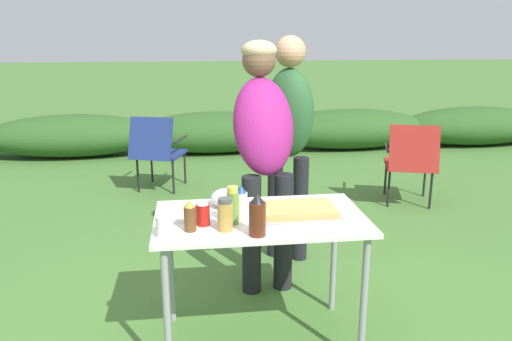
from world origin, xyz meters
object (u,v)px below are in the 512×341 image
at_px(food_tray, 297,211).
at_px(plate_stack, 188,214).
at_px(beer_bottle, 190,216).
at_px(camp_chair_green_behind_table, 157,149).
at_px(mixing_bowl, 227,198).
at_px(spice_jar, 225,215).
at_px(bbq_sauce_bottle, 257,216).
at_px(standing_person_in_navy_coat, 264,139).
at_px(standing_person_in_olive_jacket, 289,129).
at_px(mayo_bottle, 241,204).
at_px(folding_table, 260,230).
at_px(camp_chair_near_hedge, 411,160).
at_px(paper_cup_stack, 164,226).
at_px(relish_jar, 233,206).
at_px(ketchup_bottle, 203,212).

relative_size(food_tray, plate_stack, 1.77).
relative_size(beer_bottle, camp_chair_green_behind_table, 0.19).
distance_m(mixing_bowl, spice_jar, 0.35).
bearing_deg(bbq_sauce_bottle, camp_chair_green_behind_table, 101.97).
height_order(standing_person_in_navy_coat, standing_person_in_olive_jacket, standing_person_in_olive_jacket).
relative_size(plate_stack, mayo_bottle, 1.31).
relative_size(folding_table, food_tray, 2.52).
distance_m(plate_stack, camp_chair_green_behind_table, 2.87).
xyz_separation_m(folding_table, camp_chair_near_hedge, (1.79, 2.09, -0.20)).
bearing_deg(paper_cup_stack, standing_person_in_navy_coat, 55.96).
relative_size(plate_stack, relish_jar, 1.26).
relative_size(paper_cup_stack, standing_person_in_navy_coat, 0.06).
relative_size(folding_table, mayo_bottle, 5.86).
xyz_separation_m(folding_table, food_tray, (0.19, -0.02, 0.10)).
distance_m(standing_person_in_navy_coat, camp_chair_green_behind_table, 2.42).
bearing_deg(plate_stack, standing_person_in_olive_jacket, 53.93).
bearing_deg(ketchup_bottle, mixing_bowl, 61.52).
bearing_deg(relish_jar, mixing_bowl, 91.36).
distance_m(paper_cup_stack, relish_jar, 0.36).
relative_size(folding_table, standing_person_in_navy_coat, 0.68).
distance_m(food_tray, relish_jar, 0.36).
distance_m(food_tray, ketchup_bottle, 0.50).
distance_m(mayo_bottle, camp_chair_near_hedge, 2.87).
xyz_separation_m(folding_table, standing_person_in_olive_jacket, (0.36, 1.06, 0.34)).
bearing_deg(bbq_sauce_bottle, folding_table, 78.83).
bearing_deg(mayo_bottle, relish_jar, -135.19).
bearing_deg(bbq_sauce_bottle, ketchup_bottle, 145.98).
bearing_deg(camp_chair_green_behind_table, standing_person_in_navy_coat, -51.71).
bearing_deg(standing_person_in_navy_coat, camp_chair_green_behind_table, 104.66).
relative_size(mixing_bowl, paper_cup_stack, 1.85).
bearing_deg(folding_table, food_tray, -7.21).
bearing_deg(paper_cup_stack, spice_jar, 6.99).
height_order(plate_stack, spice_jar, spice_jar).
xyz_separation_m(folding_table, camp_chair_green_behind_table, (-0.72, 2.90, -0.20)).
relative_size(mixing_bowl, bbq_sauce_bottle, 0.89).
bearing_deg(camp_chair_near_hedge, relish_jar, -114.44).
relative_size(folding_table, bbq_sauce_bottle, 5.26).
height_order(ketchup_bottle, standing_person_in_navy_coat, standing_person_in_navy_coat).
xyz_separation_m(spice_jar, beer_bottle, (-0.17, 0.02, -0.01)).
bearing_deg(paper_cup_stack, camp_chair_near_hedge, 45.24).
height_order(mixing_bowl, mayo_bottle, mayo_bottle).
relative_size(paper_cup_stack, camp_chair_near_hedge, 0.12).
xyz_separation_m(food_tray, camp_chair_green_behind_table, (-0.91, 2.92, -0.30)).
height_order(relish_jar, camp_chair_near_hedge, relish_jar).
relative_size(food_tray, relish_jar, 2.24).
bearing_deg(paper_cup_stack, beer_bottle, 22.88).
xyz_separation_m(folding_table, beer_bottle, (-0.36, -0.15, 0.15)).
distance_m(ketchup_bottle, camp_chair_green_behind_table, 3.03).
xyz_separation_m(bbq_sauce_bottle, camp_chair_green_behind_table, (-0.67, 3.15, -0.37)).
xyz_separation_m(mixing_bowl, standing_person_in_navy_coat, (0.28, 0.51, 0.22)).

